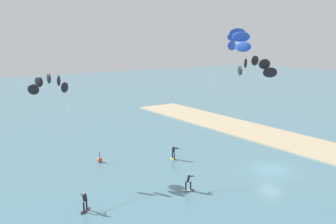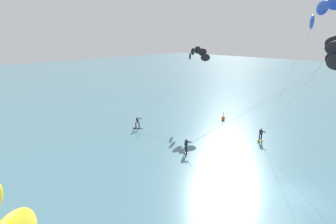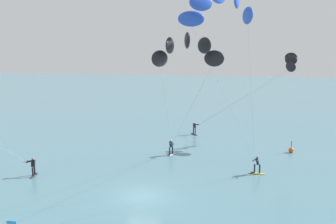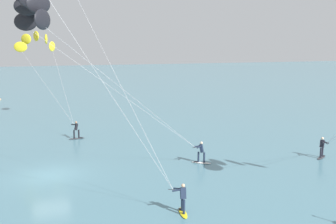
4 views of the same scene
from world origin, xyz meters
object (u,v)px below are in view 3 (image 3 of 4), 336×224
(kitesurfer_downwind, at_px, (285,66))
(marker_buoy, at_px, (291,150))
(kitesurfer_mid_water, at_px, (186,56))
(kitesurfer_far_out, at_px, (220,14))

(kitesurfer_downwind, bearing_deg, marker_buoy, -85.12)
(kitesurfer_mid_water, relative_size, kitesurfer_far_out, 0.90)
(kitesurfer_mid_water, bearing_deg, kitesurfer_far_out, 15.66)
(kitesurfer_far_out, relative_size, marker_buoy, 10.88)
(marker_buoy, bearing_deg, kitesurfer_mid_water, -123.12)
(kitesurfer_downwind, relative_size, marker_buoy, 9.14)
(kitesurfer_far_out, bearing_deg, marker_buoy, 62.54)
(kitesurfer_mid_water, height_order, kitesurfer_far_out, kitesurfer_far_out)
(kitesurfer_downwind, xyz_separation_m, marker_buoy, (0.45, -5.30, -8.60))
(marker_buoy, bearing_deg, kitesurfer_downwind, 94.88)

